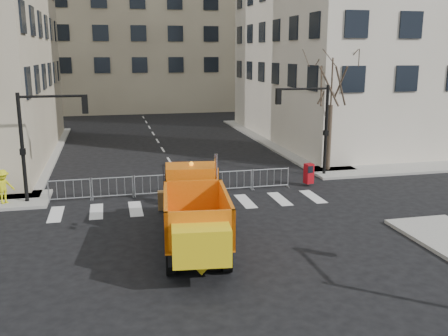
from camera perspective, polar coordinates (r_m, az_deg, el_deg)
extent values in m
plane|color=black|center=(19.25, -0.34, -8.94)|extent=(120.00, 120.00, 0.00)
cube|color=gray|center=(27.16, -4.33, -2.22)|extent=(64.00, 5.00, 0.15)
cube|color=tan|center=(69.69, -10.32, 16.78)|extent=(30.00, 18.00, 24.00)
cylinder|color=black|center=(25.63, -22.04, 1.96)|extent=(0.18, 0.18, 5.40)
cylinder|color=black|center=(29.99, 11.57, 4.13)|extent=(0.18, 0.18, 5.40)
cube|color=black|center=(18.93, -3.39, -6.61)|extent=(2.75, 6.60, 0.40)
cylinder|color=black|center=(21.21, -6.29, -5.50)|extent=(0.42, 1.01, 0.98)
cylinder|color=black|center=(21.30, -1.24, -5.35)|extent=(0.42, 1.01, 0.98)
cylinder|color=black|center=(17.95, -6.17, -9.01)|extent=(0.42, 1.01, 0.98)
cylinder|color=black|center=(18.06, -0.16, -8.80)|extent=(0.42, 1.01, 0.98)
cylinder|color=black|center=(16.89, -6.12, -10.48)|extent=(0.42, 1.01, 0.98)
cylinder|color=black|center=(16.99, 0.30, -10.24)|extent=(0.42, 1.01, 0.98)
cube|color=#D25F0B|center=(21.46, -3.88, -2.50)|extent=(2.02, 1.62, 0.89)
cube|color=#D25F0B|center=(20.20, -3.73, -1.91)|extent=(2.19, 1.64, 1.60)
cylinder|color=silver|center=(19.55, -0.90, -1.45)|extent=(0.12, 0.12, 2.14)
cube|color=#D25F0B|center=(17.45, -3.19, -5.09)|extent=(2.65, 4.14, 1.47)
cube|color=yellow|center=(15.29, -2.59, -8.83)|extent=(1.87, 1.08, 1.16)
cube|color=brown|center=(23.16, -4.04, -3.62)|extent=(2.89, 0.83, 1.00)
imported|color=black|center=(23.35, -3.19, -2.47)|extent=(0.75, 0.53, 1.94)
imported|color=black|center=(21.89, -1.17, -3.50)|extent=(1.04, 0.87, 1.95)
imported|color=black|center=(24.35, -5.82, -1.82)|extent=(1.03, 1.24, 1.98)
imported|color=yellow|center=(26.02, -23.91, -1.96)|extent=(1.21, 1.16, 1.65)
cube|color=#A00C14|center=(27.92, 9.66, -0.62)|extent=(0.54, 0.51, 1.10)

